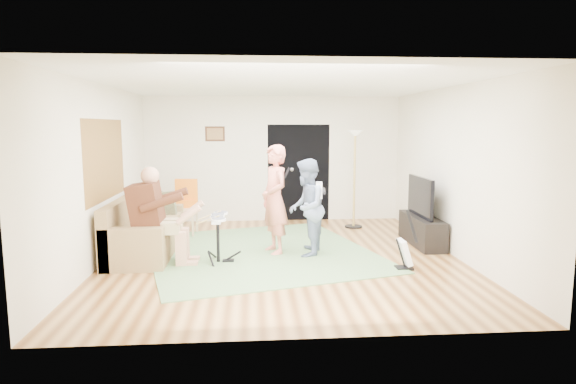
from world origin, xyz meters
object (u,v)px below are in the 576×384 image
object	(u,v)px
guitar_spare	(405,252)
tv_cabinet	(422,230)
drum_kit	(218,241)
singer	(275,200)
guitarist	(306,208)
dining_chair	(185,215)
torchiere_lamp	(355,161)
television	(420,197)
sofa	(141,235)

from	to	relation	value
guitar_spare	tv_cabinet	distance (m)	1.62
drum_kit	tv_cabinet	xyz separation A→B (m)	(3.50, 0.88, -0.08)
singer	guitarist	bearing A→B (deg)	51.47
drum_kit	dining_chair	size ratio (longest dim) A/B	0.72
torchiere_lamp	dining_chair	size ratio (longest dim) A/B	1.88
singer	dining_chair	xyz separation A→B (m)	(-1.65, 1.50, -0.51)
dining_chair	television	bearing A→B (deg)	-9.60
television	drum_kit	bearing A→B (deg)	-165.64
torchiere_lamp	television	world-z (taller)	torchiere_lamp
tv_cabinet	television	xyz separation A→B (m)	(-0.05, -0.00, 0.60)
guitarist	dining_chair	xyz separation A→B (m)	(-2.15, 1.67, -0.40)
dining_chair	drum_kit	bearing A→B (deg)	-63.93
sofa	drum_kit	bearing A→B (deg)	-26.58
torchiere_lamp	tv_cabinet	distance (m)	2.06
sofa	guitar_spare	xyz separation A→B (m)	(4.03, -1.19, -0.05)
torchiere_lamp	tv_cabinet	world-z (taller)	torchiere_lamp
singer	guitar_spare	xyz separation A→B (m)	(1.85, -1.04, -0.63)
drum_kit	tv_cabinet	size ratio (longest dim) A/B	0.54
sofa	guitar_spare	bearing A→B (deg)	-16.49
guitarist	singer	bearing A→B (deg)	-94.70
guitarist	torchiere_lamp	bearing A→B (deg)	162.76
dining_chair	guitar_spare	bearing A→B (deg)	-30.81
tv_cabinet	guitarist	bearing A→B (deg)	-165.34
sofa	guitar_spare	size ratio (longest dim) A/B	2.51
sofa	tv_cabinet	distance (m)	4.81
singer	television	distance (m)	2.59
drum_kit	guitarist	distance (m)	1.50
guitarist	tv_cabinet	size ratio (longest dim) A/B	1.11
guitar_spare	dining_chair	size ratio (longest dim) A/B	0.84
tv_cabinet	torchiere_lamp	bearing A→B (deg)	121.05
sofa	tv_cabinet	bearing A→B (deg)	2.79
dining_chair	sofa	bearing A→B (deg)	-106.57
sofa	dining_chair	world-z (taller)	dining_chair
tv_cabinet	television	bearing A→B (deg)	-180.00
sofa	singer	size ratio (longest dim) A/B	1.25
sofa	singer	xyz separation A→B (m)	(2.19, -0.15, 0.59)
singer	television	world-z (taller)	singer
singer	tv_cabinet	size ratio (longest dim) A/B	1.27
torchiere_lamp	tv_cabinet	bearing A→B (deg)	-58.95
torchiere_lamp	tv_cabinet	size ratio (longest dim) A/B	1.42
sofa	dining_chair	distance (m)	1.45
dining_chair	television	xyz separation A→B (m)	(4.21, -1.11, 0.47)
sofa	dining_chair	size ratio (longest dim) A/B	2.11
singer	guitarist	distance (m)	0.54
television	tv_cabinet	bearing A→B (deg)	0.00
singer	torchiere_lamp	size ratio (longest dim) A/B	0.89
guitar_spare	television	distance (m)	1.71
drum_kit	tv_cabinet	distance (m)	3.61
drum_kit	torchiere_lamp	distance (m)	3.67
tv_cabinet	guitar_spare	bearing A→B (deg)	-118.23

